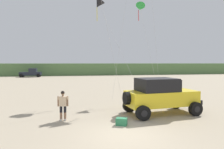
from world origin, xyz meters
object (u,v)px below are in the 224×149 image
at_px(distant_pickup, 31,73).
at_px(kite_orange_streamer, 140,8).
at_px(jeep, 160,95).
at_px(cooler_box, 122,122).
at_px(person_watching, 63,104).
at_px(kite_red_delta, 99,4).

bearing_deg(distant_pickup, kite_orange_streamer, -62.76).
distance_m(jeep, cooler_box, 3.60).
relative_size(jeep, cooler_box, 8.86).
height_order(person_watching, distant_pickup, distant_pickup).
distance_m(distant_pickup, kite_red_delta, 33.46).
xyz_separation_m(jeep, cooler_box, (-2.94, -1.82, -1.01)).
bearing_deg(jeep, cooler_box, -148.28).
xyz_separation_m(cooler_box, kite_red_delta, (-0.13, 8.24, 8.24)).
bearing_deg(distant_pickup, jeep, -68.07).
bearing_deg(kite_orange_streamer, cooler_box, -114.30).
bearing_deg(kite_red_delta, kite_orange_streamer, 0.70).
distance_m(kite_orange_streamer, kite_red_delta, 3.88).
xyz_separation_m(person_watching, cooler_box, (3.00, -1.46, -0.75)).
height_order(cooler_box, kite_red_delta, kite_red_delta).
height_order(jeep, distant_pickup, jeep).
xyz_separation_m(jeep, person_watching, (-5.94, -0.36, -0.26)).
bearing_deg(cooler_box, distant_pickup, 132.57).
bearing_deg(cooler_box, kite_orange_streamer, 91.17).
xyz_separation_m(jeep, distant_pickup, (-14.83, 36.84, -0.26)).
xyz_separation_m(jeep, kite_orange_streamer, (0.81, 6.48, 7.13)).
xyz_separation_m(jeep, kite_red_delta, (-3.07, 6.43, 7.23)).
height_order(distant_pickup, kite_red_delta, kite_red_delta).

